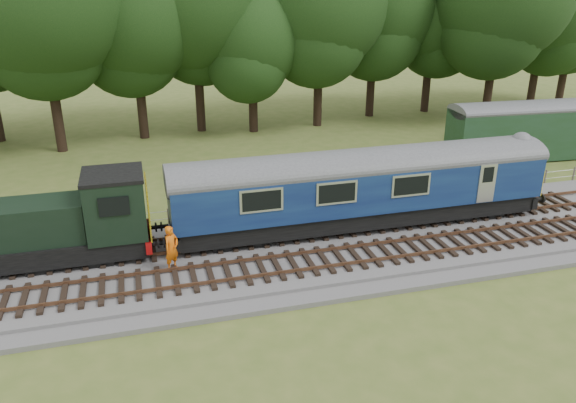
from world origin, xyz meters
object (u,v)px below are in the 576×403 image
object	(u,v)px
dmu_railcar	(362,182)
shunter_loco	(49,227)
worker	(172,248)
parked_coach	(556,126)

from	to	relation	value
dmu_railcar	shunter_loco	distance (m)	13.94
worker	dmu_railcar	bearing A→B (deg)	-29.67
shunter_loco	parked_coach	xyz separation A→B (m)	(31.44, 7.99, 0.19)
parked_coach	dmu_railcar	bearing A→B (deg)	-151.70
worker	parked_coach	world-z (taller)	parked_coach
shunter_loco	worker	distance (m)	5.24
shunter_loco	parked_coach	distance (m)	32.44
dmu_railcar	worker	distance (m)	9.45
parked_coach	worker	bearing A→B (deg)	-155.62
shunter_loco	worker	xyz separation A→B (m)	(4.79, -2.03, -0.65)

